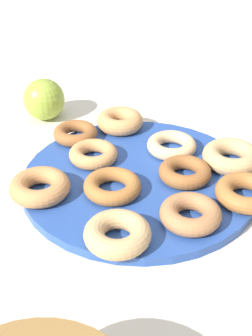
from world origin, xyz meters
TOP-DOWN VIEW (x-y plane):
  - ground_plane at (0.00, 0.00)m, footprint 2.40×2.40m
  - donut_plate at (0.00, 0.00)m, footprint 0.37×0.37m
  - donut_0 at (-0.08, 0.13)m, footprint 0.12×0.12m
  - donut_1 at (-0.16, -0.06)m, footprint 0.11×0.11m
  - donut_2 at (0.13, -0.09)m, footprint 0.11×0.11m
  - donut_3 at (-0.08, -0.13)m, footprint 0.12×0.12m
  - donut_4 at (0.16, -0.01)m, footprint 0.11×0.11m
  - donut_5 at (0.01, -0.10)m, footprint 0.09×0.09m
  - donut_6 at (-0.13, 0.03)m, footprint 0.12×0.12m
  - donut_7 at (0.09, 0.02)m, footprint 0.11×0.11m
  - donut_8 at (0.00, 0.06)m, footprint 0.09×0.09m
  - donut_9 at (0.07, 0.14)m, footprint 0.13×0.13m
  - donut_10 at (-0.06, -0.05)m, footprint 0.09×0.09m
  - apple at (0.29, -0.04)m, footprint 0.08×0.08m

SIDE VIEW (x-z plane):
  - ground_plane at x=0.00m, z-range 0.00..0.00m
  - donut_plate at x=0.00m, z-range 0.00..0.01m
  - donut_5 at x=0.01m, z-range 0.01..0.04m
  - donut_4 at x=0.16m, z-range 0.01..0.04m
  - donut_7 at x=0.09m, z-range 0.01..0.04m
  - donut_8 at x=0.00m, z-range 0.01..0.04m
  - donut_10 at x=-0.06m, z-range 0.01..0.04m
  - donut_1 at x=-0.16m, z-range 0.01..0.04m
  - donut_6 at x=-0.13m, z-range 0.01..0.04m
  - donut_9 at x=0.07m, z-range 0.01..0.04m
  - donut_0 at x=-0.08m, z-range 0.01..0.04m
  - donut_3 at x=-0.08m, z-range 0.01..0.04m
  - donut_2 at x=0.13m, z-range 0.01..0.04m
  - apple at x=0.29m, z-range 0.00..0.08m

